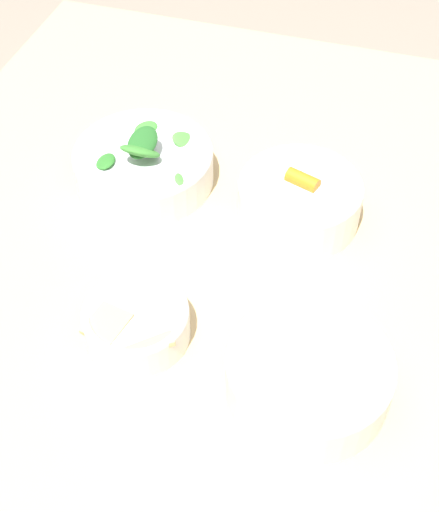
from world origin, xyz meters
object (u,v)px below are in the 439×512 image
bowl_greens (144,163)px  bowl_beans_hotdog (309,376)px  bowl_cookies (136,321)px  bowl_carrots (300,199)px

bowl_greens → bowl_beans_hotdog: bowl_greens is taller
bowl_beans_hotdog → bowl_cookies: (-0.02, -0.21, -0.00)m
bowl_beans_hotdog → bowl_cookies: bowl_beans_hotdog is taller
bowl_greens → bowl_beans_hotdog: bearing=47.1°
bowl_cookies → bowl_greens: bearing=-160.9°
bowl_carrots → bowl_beans_hotdog: (0.27, 0.07, -0.01)m
bowl_carrots → bowl_cookies: size_ratio=1.33×
bowl_beans_hotdog → bowl_carrots: bearing=-165.2°
bowl_carrots → bowl_beans_hotdog: size_ratio=0.91×
bowl_greens → bowl_cookies: 0.28m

